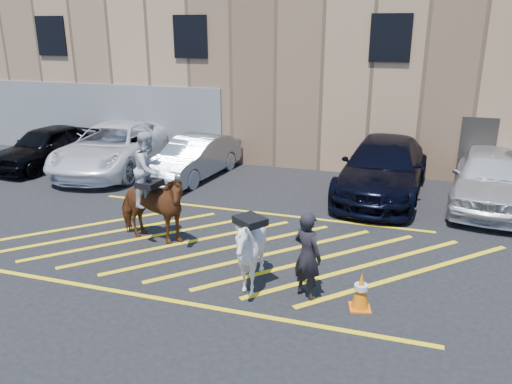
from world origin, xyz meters
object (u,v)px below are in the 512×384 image
(car_blue_suv, at_px, (383,168))
(car_white_suv, at_px, (490,178))
(car_white_pickup, at_px, (114,147))
(car_silver_sedan, at_px, (194,157))
(traffic_cone, at_px, (361,291))
(saddled_white, at_px, (250,251))
(mounted_bay, at_px, (151,199))
(handler, at_px, (307,255))
(car_black_suv, at_px, (47,146))

(car_blue_suv, height_order, car_white_suv, car_white_suv)
(car_white_pickup, height_order, car_silver_sedan, car_white_pickup)
(car_blue_suv, xyz_separation_m, traffic_cone, (0.11, -6.97, -0.47))
(car_white_pickup, relative_size, car_white_suv, 1.20)
(car_silver_sedan, distance_m, saddled_white, 7.98)
(saddled_white, height_order, traffic_cone, saddled_white)
(mounted_bay, distance_m, traffic_cone, 5.39)
(car_white_suv, bearing_deg, car_white_pickup, -173.03)
(car_blue_suv, xyz_separation_m, mounted_bay, (-4.99, -5.39, 0.25))
(car_white_suv, distance_m, handler, 7.68)
(handler, bearing_deg, car_blue_suv, -67.80)
(car_black_suv, relative_size, car_white_pickup, 0.75)
(mounted_bay, bearing_deg, car_silver_sedan, 103.50)
(car_silver_sedan, distance_m, traffic_cone, 9.37)
(car_black_suv, distance_m, traffic_cone, 13.83)
(car_white_pickup, xyz_separation_m, car_blue_suv, (9.43, 0.07, 0.01))
(car_white_pickup, relative_size, traffic_cone, 8.14)
(car_black_suv, distance_m, car_blue_suv, 12.06)
(car_white_pickup, relative_size, handler, 3.46)
(car_silver_sedan, relative_size, car_blue_suv, 0.74)
(car_black_suv, bearing_deg, mounted_bay, -27.92)
(car_blue_suv, relative_size, handler, 3.37)
(saddled_white, bearing_deg, car_white_suv, 52.90)
(handler, relative_size, traffic_cone, 2.35)
(car_silver_sedan, xyz_separation_m, car_blue_suv, (6.26, 0.10, 0.14))
(saddled_white, bearing_deg, traffic_cone, -2.54)
(car_white_pickup, distance_m, car_silver_sedan, 3.17)
(car_blue_suv, distance_m, saddled_white, 7.17)
(car_white_suv, relative_size, saddled_white, 2.53)
(car_black_suv, bearing_deg, handler, -22.62)
(car_white_suv, height_order, traffic_cone, car_white_suv)
(car_black_suv, height_order, traffic_cone, car_black_suv)
(car_blue_suv, height_order, mounted_bay, mounted_bay)
(car_blue_suv, bearing_deg, car_silver_sedan, -174.89)
(car_black_suv, bearing_deg, saddled_white, -25.50)
(traffic_cone, bearing_deg, car_black_suv, 151.58)
(car_black_suv, distance_m, car_white_suv, 15.04)
(saddled_white, bearing_deg, mounted_bay, 153.41)
(car_white_pickup, xyz_separation_m, saddled_white, (7.38, -6.80, -0.01))
(car_white_suv, bearing_deg, car_blue_suv, -176.47)
(car_blue_suv, distance_m, traffic_cone, 6.98)
(car_blue_suv, xyz_separation_m, handler, (-0.93, -6.82, 0.02))
(car_black_suv, relative_size, mounted_bay, 1.64)
(car_black_suv, distance_m, handler, 12.85)
(car_silver_sedan, xyz_separation_m, car_white_suv, (9.25, -0.11, 0.14))
(car_blue_suv, height_order, handler, handler)
(car_white_pickup, height_order, car_white_suv, car_white_suv)
(car_silver_sedan, bearing_deg, car_white_pickup, -173.45)
(mounted_bay, relative_size, saddled_white, 1.38)
(car_white_pickup, bearing_deg, car_blue_suv, -6.70)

